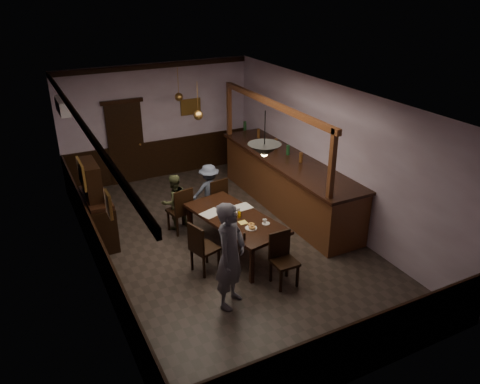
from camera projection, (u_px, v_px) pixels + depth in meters
room at (224, 175)px, 8.88m from camera, size 5.01×8.01×3.01m
dining_table at (235, 220)px, 8.98m from camera, size 1.40×2.35×0.75m
chair_far_left at (181, 209)px, 9.69m from camera, size 0.52×0.52×1.01m
chair_far_right at (217, 197)px, 10.20m from camera, size 0.49×0.49×1.00m
chair_near at (282, 256)px, 8.11m from camera, size 0.42×0.42×0.97m
chair_side at (201, 246)px, 8.37m from camera, size 0.54×0.54×1.00m
person_standing at (231, 256)px, 7.40m from camera, size 0.80×0.76×1.84m
person_seated_left at (174, 202)px, 9.87m from camera, size 0.67×0.56×1.22m
person_seated_right at (209, 191)px, 10.37m from camera, size 0.84×0.54×1.22m
newspaper_left at (212, 213)px, 9.08m from camera, size 0.49×0.42×0.01m
newspaper_right at (241, 207)px, 9.31m from camera, size 0.44×0.33×0.01m
napkin at (243, 222)px, 8.75m from camera, size 0.18×0.18×0.00m
saucer at (266, 223)px, 8.70m from camera, size 0.15×0.15×0.01m
coffee_cup at (265, 221)px, 8.70m from camera, size 0.09×0.09×0.07m
pastry_plate at (251, 228)px, 8.54m from camera, size 0.22×0.22×0.01m
pastry_ring_a at (252, 228)px, 8.50m from camera, size 0.13×0.13×0.04m
pastry_ring_b at (251, 225)px, 8.61m from camera, size 0.13×0.13×0.04m
soda_can at (239, 215)px, 8.91m from camera, size 0.07×0.07×0.12m
beer_glass at (221, 215)px, 8.82m from camera, size 0.06×0.06×0.20m
water_glass at (238, 211)px, 9.00m from camera, size 0.06×0.06×0.15m
pepper_mill at (244, 236)px, 8.15m from camera, size 0.04×0.04×0.14m
sideboard at (97, 210)px, 9.34m from camera, size 0.46×1.30×1.72m
bar_counter at (288, 182)px, 10.72m from camera, size 1.06×4.57×2.56m
door_back at (126, 144)px, 11.89m from camera, size 0.90×0.06×2.10m
ac_unit at (62, 106)px, 9.84m from camera, size 0.20×0.85×0.30m
picture_left_small at (109, 204)px, 6.30m from camera, size 0.04×0.28×0.36m
picture_left_large at (81, 174)px, 8.43m from camera, size 0.04×0.62×0.48m
picture_back at (191, 107)px, 12.32m from camera, size 0.55×0.04×0.42m
pendant_iron at (264, 150)px, 7.71m from camera, size 0.56×0.56×0.78m
pendant_brass_mid at (198, 115)px, 9.75m from camera, size 0.20×0.20×0.81m
pendant_brass_far at (179, 97)px, 11.21m from camera, size 0.20×0.20×0.81m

